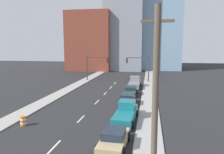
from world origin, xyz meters
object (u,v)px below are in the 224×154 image
object	(u,v)px
utility_pole_right_near	(155,101)
traffic_signal_left	(93,64)
traffic_signal_right	(142,65)
traffic_barrel	(23,121)
sedan_red	(127,100)
pickup_truck_gray	(135,83)
sedan_tan	(114,139)
sedan_green	(130,91)
pickup_truck_teal	(126,113)

from	to	relation	value
utility_pole_right_near	traffic_signal_left	bearing A→B (deg)	109.23
traffic_signal_right	utility_pole_right_near	bearing A→B (deg)	-86.82
traffic_signal_right	utility_pole_right_near	size ratio (longest dim) A/B	0.59
traffic_barrel	utility_pole_right_near	bearing A→B (deg)	-32.27
traffic_signal_left	traffic_signal_right	distance (m)	10.75
sedan_red	pickup_truck_gray	xyz separation A→B (m)	(0.09, 12.72, 0.16)
traffic_signal_left	utility_pole_right_near	xyz separation A→B (m)	(12.79, -36.66, 1.23)
sedan_tan	sedan_green	world-z (taller)	sedan_green
traffic_signal_right	sedan_green	size ratio (longest dim) A/B	1.21
sedan_tan	utility_pole_right_near	bearing A→B (deg)	-56.86
traffic_signal_right	pickup_truck_gray	bearing A→B (deg)	-98.55
traffic_signal_right	pickup_truck_teal	size ratio (longest dim) A/B	0.91
traffic_barrel	sedan_red	world-z (taller)	sedan_red
utility_pole_right_near	traffic_barrel	size ratio (longest dim) A/B	10.25
utility_pole_right_near	sedan_red	size ratio (longest dim) A/B	2.03
sedan_tan	traffic_barrel	bearing A→B (deg)	164.65
traffic_signal_left	sedan_red	bearing A→B (deg)	-63.52
traffic_signal_left	pickup_truck_teal	xyz separation A→B (m)	(10.13, -25.54, -2.96)
pickup_truck_teal	sedan_green	bearing A→B (deg)	95.55
traffic_signal_left	pickup_truck_teal	distance (m)	27.63
sedan_tan	pickup_truck_teal	size ratio (longest dim) A/B	0.72
pickup_truck_gray	traffic_signal_left	bearing A→B (deg)	145.81
traffic_signal_right	pickup_truck_gray	size ratio (longest dim) A/B	0.92
sedan_tan	pickup_truck_teal	distance (m)	6.28
traffic_barrel	pickup_truck_gray	bearing A→B (deg)	67.07
traffic_signal_left	traffic_signal_right	world-z (taller)	same
pickup_truck_teal	pickup_truck_gray	distance (m)	18.88
sedan_red	pickup_truck_teal	bearing A→B (deg)	-84.68
utility_pole_right_near	sedan_red	bearing A→B (deg)	100.27
sedan_tan	sedan_red	bearing A→B (deg)	93.19
pickup_truck_gray	traffic_signal_right	bearing A→B (deg)	81.65
traffic_signal_right	sedan_red	distance (m)	19.67
sedan_green	pickup_truck_teal	bearing A→B (deg)	-87.45
traffic_signal_left	pickup_truck_teal	size ratio (longest dim) A/B	0.91
traffic_signal_right	sedan_tan	bearing A→B (deg)	-91.56
pickup_truck_teal	sedan_red	distance (m)	6.17
traffic_barrel	pickup_truck_teal	xyz separation A→B (m)	(9.75, 3.28, 0.32)
utility_pole_right_near	sedan_red	world-z (taller)	utility_pole_right_near
traffic_signal_right	sedan_green	world-z (taller)	traffic_signal_right
traffic_signal_right	sedan_red	bearing A→B (deg)	-93.21
sedan_green	pickup_truck_gray	bearing A→B (deg)	88.18
traffic_signal_left	traffic_barrel	size ratio (longest dim) A/B	6.00
utility_pole_right_near	traffic_barrel	world-z (taller)	utility_pole_right_near
traffic_signal_left	sedan_green	xyz separation A→B (m)	(9.55, -13.46, -3.11)
traffic_barrel	traffic_signal_right	bearing A→B (deg)	70.20
sedan_tan	sedan_red	size ratio (longest dim) A/B	0.94
pickup_truck_teal	sedan_red	xyz separation A→B (m)	(-0.47, 6.15, -0.12)
pickup_truck_teal	traffic_signal_left	bearing A→B (deg)	114.45
sedan_tan	traffic_signal_right	bearing A→B (deg)	90.60
sedan_tan	pickup_truck_gray	distance (m)	25.15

